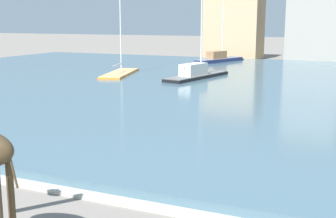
% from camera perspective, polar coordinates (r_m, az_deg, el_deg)
% --- Properties ---
extents(harbor_water, '(82.83, 49.38, 0.42)m').
position_cam_1_polar(harbor_water, '(37.32, 14.50, 2.48)').
color(harbor_water, '#476675').
rests_on(harbor_water, ground).
extents(quay_edge_coping, '(82.83, 0.50, 0.12)m').
position_cam_1_polar(quay_edge_coping, '(14.08, -3.24, -12.01)').
color(quay_edge_coping, '#ADA89E').
rests_on(quay_edge_coping, ground).
extents(sailboat_navy, '(4.49, 9.05, 7.74)m').
position_cam_1_polar(sailboat_navy, '(58.10, 6.82, 6.13)').
color(sailboat_navy, navy).
rests_on(sailboat_navy, ground).
extents(sailboat_orange, '(4.28, 9.34, 9.21)m').
position_cam_1_polar(sailboat_orange, '(45.05, -5.81, 4.39)').
color(sailboat_orange, orange).
rests_on(sailboat_orange, ground).
extents(sailboat_black, '(3.59, 9.86, 9.22)m').
position_cam_1_polar(sailboat_black, '(41.73, 4.08, 4.21)').
color(sailboat_black, black).
rests_on(sailboat_black, ground).
extents(townhouse_tall_gabled, '(7.98, 5.57, 9.63)m').
position_cam_1_polar(townhouse_tall_gabled, '(67.53, 8.31, 10.37)').
color(townhouse_tall_gabled, tan).
rests_on(townhouse_tall_gabled, ground).
extents(townhouse_corner_house, '(7.30, 6.09, 12.12)m').
position_cam_1_polar(townhouse_corner_house, '(64.40, 18.19, 11.02)').
color(townhouse_corner_house, gray).
rests_on(townhouse_corner_house, ground).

